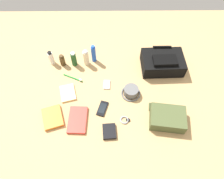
% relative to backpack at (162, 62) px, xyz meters
% --- Properties ---
extents(ground_plane, '(2.64, 2.02, 0.02)m').
position_rel_backpack_xyz_m(ground_plane, '(-0.42, -0.25, -0.07)').
color(ground_plane, tan).
rests_on(ground_plane, ground).
extents(backpack, '(0.34, 0.25, 0.15)m').
position_rel_backpack_xyz_m(backpack, '(0.00, 0.00, 0.00)').
color(backpack, black).
rests_on(backpack, ground_plane).
extents(toiletry_pouch, '(0.26, 0.25, 0.09)m').
position_rel_backpack_xyz_m(toiletry_pouch, '(-0.03, -0.49, -0.02)').
color(toiletry_pouch, '#47512D').
rests_on(toiletry_pouch, ground_plane).
extents(bucket_hat, '(0.15, 0.15, 0.07)m').
position_rel_backpack_xyz_m(bucket_hat, '(-0.27, -0.26, -0.03)').
color(bucket_hat, '#5F5F5F').
rests_on(bucket_hat, ground_plane).
extents(toothpaste_tube, '(0.04, 0.04, 0.13)m').
position_rel_backpack_xyz_m(toothpaste_tube, '(-0.92, 0.06, -0.00)').
color(toothpaste_tube, white).
rests_on(toothpaste_tube, ground_plane).
extents(cologne_bottle, '(0.04, 0.04, 0.11)m').
position_rel_backpack_xyz_m(cologne_bottle, '(-0.83, 0.04, -0.01)').
color(cologne_bottle, '#473319').
rests_on(cologne_bottle, ground_plane).
extents(shampoo_bottle, '(0.04, 0.04, 0.14)m').
position_rel_backpack_xyz_m(shampoo_bottle, '(-0.73, 0.04, 0.00)').
color(shampoo_bottle, '#19471E').
rests_on(shampoo_bottle, ground_plane).
extents(lotion_bottle, '(0.04, 0.04, 0.15)m').
position_rel_backpack_xyz_m(lotion_bottle, '(-0.63, 0.05, 0.01)').
color(lotion_bottle, beige).
rests_on(lotion_bottle, ground_plane).
extents(deodorant_spray, '(0.04, 0.04, 0.17)m').
position_rel_backpack_xyz_m(deodorant_spray, '(-0.57, 0.08, 0.02)').
color(deodorant_spray, blue).
rests_on(deodorant_spray, ground_plane).
extents(paperback_novel, '(0.18, 0.21, 0.03)m').
position_rel_backpack_xyz_m(paperback_novel, '(-0.85, -0.47, -0.05)').
color(paperback_novel, orange).
rests_on(paperback_novel, ground_plane).
extents(travel_guidebook, '(0.14, 0.21, 0.02)m').
position_rel_backpack_xyz_m(travel_guidebook, '(-0.67, -0.48, -0.05)').
color(travel_guidebook, red).
rests_on(travel_guidebook, ground_plane).
extents(cell_phone, '(0.09, 0.13, 0.01)m').
position_rel_backpack_xyz_m(cell_phone, '(-0.49, -0.39, -0.06)').
color(cell_phone, black).
rests_on(cell_phone, ground_plane).
extents(media_player, '(0.06, 0.09, 0.01)m').
position_rel_backpack_xyz_m(media_player, '(-0.46, -0.18, -0.06)').
color(media_player, '#B7B7BC').
rests_on(media_player, ground_plane).
extents(wristwatch, '(0.07, 0.06, 0.01)m').
position_rel_backpack_xyz_m(wristwatch, '(-0.33, -0.49, -0.06)').
color(wristwatch, '#99999E').
rests_on(wristwatch, ground_plane).
extents(toothbrush, '(0.16, 0.08, 0.02)m').
position_rel_backpack_xyz_m(toothbrush, '(-0.73, -0.11, -0.06)').
color(toothbrush, '#198C33').
rests_on(toothbrush, ground_plane).
extents(wallet, '(0.10, 0.12, 0.02)m').
position_rel_backpack_xyz_m(wallet, '(-0.44, -0.58, -0.05)').
color(wallet, black).
rests_on(wallet, ground_plane).
extents(notepad, '(0.14, 0.17, 0.02)m').
position_rel_backpack_xyz_m(notepad, '(-0.76, -0.25, -0.05)').
color(notepad, beige).
rests_on(notepad, ground_plane).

